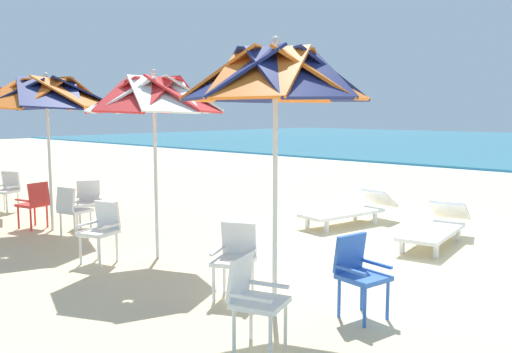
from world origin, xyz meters
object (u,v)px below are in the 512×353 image
at_px(beach_umbrella_0, 276,79).
at_px(plastic_chair_5, 72,208).
at_px(plastic_chair_2, 235,255).
at_px(plastic_chair_3, 102,228).
at_px(plastic_chair_9, 7,189).
at_px(sun_lounger_2, 350,210).
at_px(plastic_chair_1, 253,296).
at_px(plastic_chair_4, 89,200).
at_px(plastic_chair_6, 35,202).
at_px(beach_umbrella_1, 154,97).
at_px(plastic_chair_0, 359,270).
at_px(sun_lounger_1, 435,227).
at_px(beach_umbrella_2, 47,95).

bearing_deg(beach_umbrella_0, plastic_chair_5, 174.91).
distance_m(plastic_chair_2, plastic_chair_3, 2.47).
height_order(plastic_chair_9, sun_lounger_2, plastic_chair_9).
height_order(plastic_chair_1, plastic_chair_9, same).
xyz_separation_m(plastic_chair_4, plastic_chair_6, (-0.57, -0.78, 0.00)).
distance_m(beach_umbrella_1, sun_lounger_2, 4.54).
height_order(plastic_chair_2, plastic_chair_6, same).
bearing_deg(plastic_chair_0, sun_lounger_1, 102.42).
relative_size(plastic_chair_0, plastic_chair_2, 1.00).
relative_size(plastic_chair_5, plastic_chair_9, 1.00).
relative_size(plastic_chair_0, sun_lounger_1, 0.39).
height_order(beach_umbrella_2, sun_lounger_2, beach_umbrella_2).
bearing_deg(plastic_chair_1, plastic_chair_5, 167.82).
distance_m(plastic_chair_0, plastic_chair_4, 6.18).
distance_m(plastic_chair_3, plastic_chair_5, 1.86).
bearing_deg(plastic_chair_3, beach_umbrella_0, 1.35).
relative_size(plastic_chair_3, sun_lounger_1, 0.39).
bearing_deg(plastic_chair_2, plastic_chair_4, 169.21).
relative_size(plastic_chair_1, plastic_chair_4, 1.00).
bearing_deg(beach_umbrella_2, plastic_chair_5, 0.04).
bearing_deg(plastic_chair_0, plastic_chair_6, -177.36).
bearing_deg(plastic_chair_4, beach_umbrella_0, -11.05).
xyz_separation_m(plastic_chair_0, beach_umbrella_1, (-3.41, -0.04, 1.85)).
bearing_deg(plastic_chair_2, plastic_chair_9, 175.90).
bearing_deg(beach_umbrella_0, plastic_chair_2, 167.31).
distance_m(beach_umbrella_2, plastic_chair_4, 2.06).
xyz_separation_m(beach_umbrella_0, sun_lounger_1, (-0.15, 4.16, -2.19)).
distance_m(beach_umbrella_1, plastic_chair_6, 3.81).
relative_size(plastic_chair_0, plastic_chair_9, 1.00).
height_order(plastic_chair_3, plastic_chair_9, same).
bearing_deg(plastic_chair_5, plastic_chair_9, 175.41).
relative_size(plastic_chair_6, sun_lounger_1, 0.39).
relative_size(beach_umbrella_2, sun_lounger_1, 1.28).
relative_size(beach_umbrella_0, sun_lounger_1, 1.31).
bearing_deg(plastic_chair_0, plastic_chair_9, 179.39).
relative_size(plastic_chair_1, beach_umbrella_1, 0.32).
relative_size(plastic_chair_3, plastic_chair_9, 1.00).
distance_m(plastic_chair_0, sun_lounger_1, 3.64).
height_order(beach_umbrella_1, plastic_chair_6, beach_umbrella_1).
height_order(sun_lounger_1, sun_lounger_2, same).
bearing_deg(plastic_chair_1, plastic_chair_2, 141.54).
bearing_deg(plastic_chair_5, plastic_chair_4, 130.30).
distance_m(plastic_chair_1, sun_lounger_1, 4.90).
height_order(plastic_chair_4, sun_lounger_1, plastic_chair_4).
height_order(plastic_chair_0, plastic_chair_6, same).
distance_m(sun_lounger_1, sun_lounger_2, 1.93).
relative_size(beach_umbrella_1, sun_lounger_1, 1.24).
relative_size(plastic_chair_2, plastic_chair_9, 1.00).
distance_m(plastic_chair_4, plastic_chair_6, 0.96).
bearing_deg(plastic_chair_9, beach_umbrella_1, -1.41).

